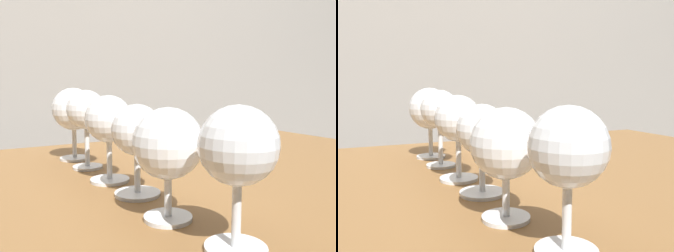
% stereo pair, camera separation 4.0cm
% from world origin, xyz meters
% --- Properties ---
extents(dining_table, '(1.25, 0.80, 0.76)m').
position_xyz_m(dining_table, '(0.00, 0.00, 0.65)').
color(dining_table, brown).
rests_on(dining_table, ground_plane).
extents(wine_glass_chardonnay, '(0.08, 0.08, 0.14)m').
position_xyz_m(wine_glass_chardonnay, '(-0.08, -0.28, 0.86)').
color(wine_glass_chardonnay, white).
rests_on(wine_glass_chardonnay, dining_table).
extents(wine_glass_cabernet, '(0.08, 0.08, 0.13)m').
position_xyz_m(wine_glass_cabernet, '(-0.10, -0.18, 0.85)').
color(wine_glass_cabernet, white).
rests_on(wine_glass_cabernet, dining_table).
extents(wine_glass_rose, '(0.07, 0.07, 0.13)m').
position_xyz_m(wine_glass_rose, '(-0.09, -0.08, 0.85)').
color(wine_glass_rose, white).
rests_on(wine_glass_rose, dining_table).
extents(wine_glass_white, '(0.08, 0.08, 0.14)m').
position_xyz_m(wine_glass_white, '(-0.10, 0.01, 0.86)').
color(wine_glass_white, white).
rests_on(wine_glass_white, dining_table).
extents(wine_glass_empty, '(0.07, 0.07, 0.15)m').
position_xyz_m(wine_glass_empty, '(-0.11, 0.11, 0.86)').
color(wine_glass_empty, white).
rests_on(wine_glass_empty, dining_table).
extents(wine_glass_pinot, '(0.09, 0.09, 0.15)m').
position_xyz_m(wine_glass_pinot, '(-0.11, 0.20, 0.86)').
color(wine_glass_pinot, white).
rests_on(wine_glass_pinot, dining_table).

